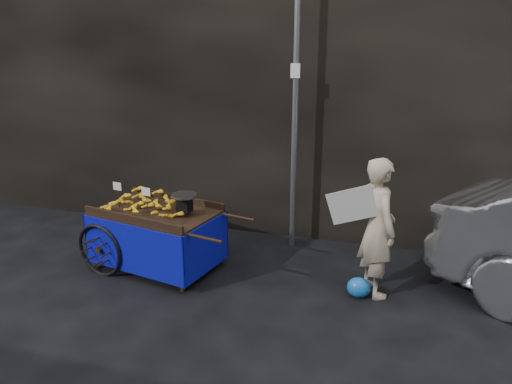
% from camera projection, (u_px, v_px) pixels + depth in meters
% --- Properties ---
extents(ground, '(80.00, 80.00, 0.00)m').
position_uv_depth(ground, '(244.00, 285.00, 5.93)').
color(ground, black).
rests_on(ground, ground).
extents(building_wall, '(13.50, 2.00, 5.00)m').
position_uv_depth(building_wall, '(320.00, 57.00, 7.43)').
color(building_wall, black).
rests_on(building_wall, ground).
extents(street_pole, '(0.12, 0.10, 4.00)m').
position_uv_depth(street_pole, '(295.00, 102.00, 6.42)').
color(street_pole, slate).
rests_on(street_pole, ground).
extents(banana_cart, '(2.17, 1.30, 1.11)m').
position_uv_depth(banana_cart, '(153.00, 216.00, 6.19)').
color(banana_cart, black).
rests_on(banana_cart, ground).
extents(vendor, '(0.89, 0.70, 1.60)m').
position_uv_depth(vendor, '(378.00, 227.00, 5.53)').
color(vendor, '#C5B192').
rests_on(vendor, ground).
extents(plastic_bag, '(0.26, 0.21, 0.24)m').
position_uv_depth(plastic_bag, '(359.00, 287.00, 5.62)').
color(plastic_bag, blue).
rests_on(plastic_bag, ground).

